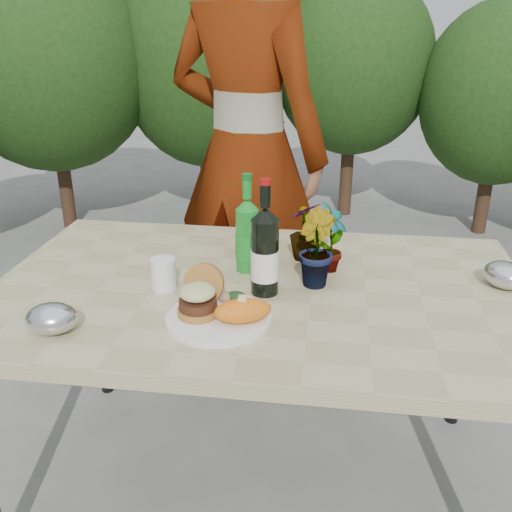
# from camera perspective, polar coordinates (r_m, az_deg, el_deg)

# --- Properties ---
(ground) EXTENTS (80.00, 80.00, 0.00)m
(ground) POSITION_cam_1_polar(r_m,az_deg,el_deg) (2.14, 0.32, -21.37)
(ground) COLOR slate
(ground) RESTS_ON ground
(patio_table) EXTENTS (1.60, 1.00, 0.75)m
(patio_table) POSITION_cam_1_polar(r_m,az_deg,el_deg) (1.73, 0.37, -4.71)
(patio_table) COLOR tan
(patio_table) RESTS_ON ground
(shrub_hedge) EXTENTS (7.01, 5.00, 2.19)m
(shrub_hedge) POSITION_cam_1_polar(r_m,az_deg,el_deg) (3.14, 9.19, 16.45)
(shrub_hedge) COLOR #382316
(shrub_hedge) RESTS_ON ground
(dinner_plate) EXTENTS (0.28, 0.28, 0.01)m
(dinner_plate) POSITION_cam_1_polar(r_m,az_deg,el_deg) (1.52, -3.74, -6.25)
(dinner_plate) COLOR white
(dinner_plate) RESTS_ON patio_table
(burger_stack) EXTENTS (0.11, 0.16, 0.11)m
(burger_stack) POSITION_cam_1_polar(r_m,az_deg,el_deg) (1.52, -5.69, -4.00)
(burger_stack) COLOR #B7722D
(burger_stack) RESTS_ON dinner_plate
(sweet_potato) EXTENTS (0.17, 0.12, 0.06)m
(sweet_potato) POSITION_cam_1_polar(r_m,az_deg,el_deg) (1.47, -1.33, -5.50)
(sweet_potato) COLOR orange
(sweet_potato) RESTS_ON dinner_plate
(grilled_veg) EXTENTS (0.08, 0.05, 0.03)m
(grilled_veg) POSITION_cam_1_polar(r_m,az_deg,el_deg) (1.58, -2.48, -4.05)
(grilled_veg) COLOR olive
(grilled_veg) RESTS_ON dinner_plate
(wine_bottle) EXTENTS (0.08, 0.08, 0.34)m
(wine_bottle) POSITION_cam_1_polar(r_m,az_deg,el_deg) (1.62, 0.89, 0.34)
(wine_bottle) COLOR black
(wine_bottle) RESTS_ON patio_table
(sparkling_water) EXTENTS (0.08, 0.08, 0.31)m
(sparkling_water) POSITION_cam_1_polar(r_m,az_deg,el_deg) (1.77, -0.87, 2.01)
(sparkling_water) COLOR #178023
(sparkling_water) RESTS_ON patio_table
(plastic_cup) EXTENTS (0.07, 0.07, 0.09)m
(plastic_cup) POSITION_cam_1_polar(r_m,az_deg,el_deg) (1.69, -9.23, -1.81)
(plastic_cup) COLOR white
(plastic_cup) RESTS_ON patio_table
(seedling_left) EXTENTS (0.13, 0.14, 0.22)m
(seedling_left) POSITION_cam_1_polar(r_m,az_deg,el_deg) (1.78, 7.53, 1.76)
(seedling_left) COLOR #24531C
(seedling_left) RESTS_ON patio_table
(seedling_mid) EXTENTS (0.15, 0.16, 0.23)m
(seedling_mid) POSITION_cam_1_polar(r_m,az_deg,el_deg) (1.69, 5.86, 0.78)
(seedling_mid) COLOR #2B6121
(seedling_mid) RESTS_ON patio_table
(seedling_right) EXTENTS (0.15, 0.15, 0.19)m
(seedling_right) POSITION_cam_1_polar(r_m,az_deg,el_deg) (1.87, 5.02, 2.52)
(seedling_right) COLOR #24571E
(seedling_right) RESTS_ON patio_table
(blue_bowl) EXTENTS (0.18, 0.18, 0.11)m
(blue_bowl) POSITION_cam_1_polar(r_m,az_deg,el_deg) (1.93, -0.04, 1.91)
(blue_bowl) COLOR silver
(blue_bowl) RESTS_ON patio_table
(foil_packet_left) EXTENTS (0.14, 0.12, 0.08)m
(foil_packet_left) POSITION_cam_1_polar(r_m,az_deg,el_deg) (1.54, -19.75, -5.90)
(foil_packet_left) COLOR #B9BBC1
(foil_packet_left) RESTS_ON patio_table
(foil_packet_right) EXTENTS (0.17, 0.17, 0.08)m
(foil_packet_right) POSITION_cam_1_polar(r_m,az_deg,el_deg) (1.84, 23.64, -1.75)
(foil_packet_right) COLOR #B9BBC0
(foil_packet_right) RESTS_ON patio_table
(person) EXTENTS (0.83, 0.70, 1.95)m
(person) POSITION_cam_1_polar(r_m,az_deg,el_deg) (2.37, -0.95, 10.17)
(person) COLOR #915B48
(person) RESTS_ON ground
(terracotta_pot) EXTENTS (0.17, 0.17, 0.14)m
(terracotta_pot) POSITION_cam_1_polar(r_m,az_deg,el_deg) (3.96, -15.60, 0.84)
(terracotta_pot) COLOR #AE542C
(terracotta_pot) RESTS_ON ground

